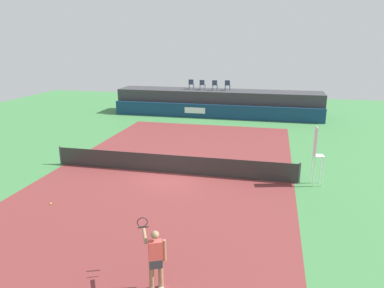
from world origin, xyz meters
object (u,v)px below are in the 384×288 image
(spectator_chair_far_left, at_px, (191,84))
(umpire_chair, at_px, (317,152))
(spectator_chair_right, at_px, (228,85))
(net_post_far, at_px, (299,173))
(tennis_ball, at_px, (51,203))
(spectator_chair_left, at_px, (202,84))
(net_post_near, at_px, (61,155))
(spectator_chair_center, at_px, (215,85))
(tennis_player, at_px, (155,258))

(spectator_chair_far_left, height_order, umpire_chair, spectator_chair_far_left)
(spectator_chair_far_left, bearing_deg, spectator_chair_right, 0.66)
(net_post_far, distance_m, tennis_ball, 11.03)
(spectator_chair_far_left, height_order, net_post_far, spectator_chair_far_left)
(spectator_chair_left, xyz_separation_m, net_post_near, (-4.78, -15.17, -2.19))
(spectator_chair_left, xyz_separation_m, spectator_chair_center, (1.12, 0.03, 0.00))
(spectator_chair_right, bearing_deg, spectator_chair_far_left, -179.34)
(spectator_chair_left, distance_m, tennis_ball, 20.07)
(tennis_player, bearing_deg, spectator_chair_center, 95.62)
(umpire_chair, relative_size, tennis_player, 1.56)
(spectator_chair_center, height_order, net_post_far, spectator_chair_center)
(spectator_chair_left, bearing_deg, umpire_chair, -61.37)
(spectator_chair_left, distance_m, net_post_near, 16.06)
(spectator_chair_center, distance_m, tennis_ball, 20.26)
(tennis_ball, bearing_deg, spectator_chair_far_left, 86.14)
(spectator_chair_left, xyz_separation_m, net_post_far, (7.62, -15.17, -2.19))
(spectator_chair_right, bearing_deg, tennis_ball, -103.02)
(spectator_chair_right, distance_m, umpire_chair, 16.60)
(tennis_ball, bearing_deg, net_post_far, 24.57)
(spectator_chair_far_left, bearing_deg, net_post_far, -60.53)
(spectator_chair_center, relative_size, spectator_chair_right, 1.00)
(spectator_chair_left, bearing_deg, spectator_chair_center, 1.33)
(spectator_chair_center, relative_size, umpire_chair, 0.32)
(net_post_near, distance_m, tennis_ball, 5.18)
(spectator_chair_right, bearing_deg, umpire_chair, -68.49)
(spectator_chair_far_left, relative_size, tennis_player, 0.50)
(umpire_chair, bearing_deg, tennis_player, -119.30)
(net_post_near, bearing_deg, net_post_far, 0.00)
(umpire_chair, bearing_deg, spectator_chair_far_left, 121.30)
(net_post_far, bearing_deg, net_post_near, 180.00)
(net_post_near, relative_size, tennis_player, 0.56)
(spectator_chair_right, relative_size, net_post_far, 0.89)
(net_post_near, height_order, tennis_ball, net_post_near)
(umpire_chair, bearing_deg, net_post_near, 179.92)
(spectator_chair_right, bearing_deg, net_post_far, -70.65)
(umpire_chair, height_order, tennis_ball, umpire_chair)
(spectator_chair_far_left, distance_m, net_post_far, 17.77)
(spectator_chair_left, height_order, spectator_chair_center, same)
(spectator_chair_left, relative_size, tennis_player, 0.50)
(spectator_chair_far_left, distance_m, net_post_near, 15.95)
(net_post_near, xyz_separation_m, tennis_player, (8.24, -8.63, 0.46))
(spectator_chair_right, height_order, net_post_near, spectator_chair_right)
(spectator_chair_left, xyz_separation_m, umpire_chair, (8.29, -15.19, -1.11))
(spectator_chair_far_left, relative_size, net_post_near, 0.89)
(spectator_chair_center, distance_m, tennis_player, 24.00)
(tennis_player, bearing_deg, umpire_chair, 60.70)
(spectator_chair_center, relative_size, net_post_far, 0.89)
(spectator_chair_right, distance_m, tennis_ball, 20.67)
(net_post_far, distance_m, tennis_player, 9.59)
(spectator_chair_center, relative_size, net_post_near, 0.89)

